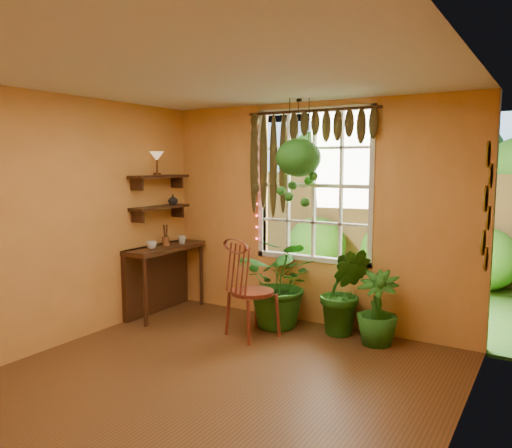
{
  "coord_description": "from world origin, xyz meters",
  "views": [
    {
      "loc": [
        2.55,
        -3.26,
        1.97
      ],
      "look_at": [
        -0.14,
        1.15,
        1.34
      ],
      "focal_mm": 35.0,
      "sensor_mm": 36.0,
      "label": 1
    }
  ],
  "objects_px": {
    "counter_ledge": "(159,271)",
    "hanging_basket": "(298,163)",
    "windsor_chair": "(250,304)",
    "potted_plant_left": "(281,282)",
    "potted_plant_mid": "(344,291)"
  },
  "relations": [
    {
      "from": "windsor_chair",
      "to": "hanging_basket",
      "type": "relative_size",
      "value": 1.05
    },
    {
      "from": "potted_plant_mid",
      "to": "hanging_basket",
      "type": "relative_size",
      "value": 0.82
    },
    {
      "from": "potted_plant_left",
      "to": "windsor_chair",
      "type": "bearing_deg",
      "value": -106.51
    },
    {
      "from": "counter_ledge",
      "to": "potted_plant_mid",
      "type": "xyz_separation_m",
      "value": [
        2.43,
        0.42,
        -0.04
      ]
    },
    {
      "from": "windsor_chair",
      "to": "hanging_basket",
      "type": "xyz_separation_m",
      "value": [
        0.33,
        0.53,
        1.59
      ]
    },
    {
      "from": "counter_ledge",
      "to": "hanging_basket",
      "type": "distance_m",
      "value": 2.37
    },
    {
      "from": "counter_ledge",
      "to": "potted_plant_mid",
      "type": "relative_size",
      "value": 1.17
    },
    {
      "from": "counter_ledge",
      "to": "hanging_basket",
      "type": "height_order",
      "value": "hanging_basket"
    },
    {
      "from": "windsor_chair",
      "to": "potted_plant_mid",
      "type": "relative_size",
      "value": 1.28
    },
    {
      "from": "potted_plant_mid",
      "to": "potted_plant_left",
      "type": "bearing_deg",
      "value": -170.1
    },
    {
      "from": "counter_ledge",
      "to": "potted_plant_left",
      "type": "distance_m",
      "value": 1.7
    },
    {
      "from": "hanging_basket",
      "to": "counter_ledge",
      "type": "bearing_deg",
      "value": -169.79
    },
    {
      "from": "windsor_chair",
      "to": "potted_plant_mid",
      "type": "xyz_separation_m",
      "value": [
        0.89,
        0.61,
        0.13
      ]
    },
    {
      "from": "potted_plant_left",
      "to": "hanging_basket",
      "type": "distance_m",
      "value": 1.44
    },
    {
      "from": "potted_plant_mid",
      "to": "hanging_basket",
      "type": "height_order",
      "value": "hanging_basket"
    }
  ]
}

